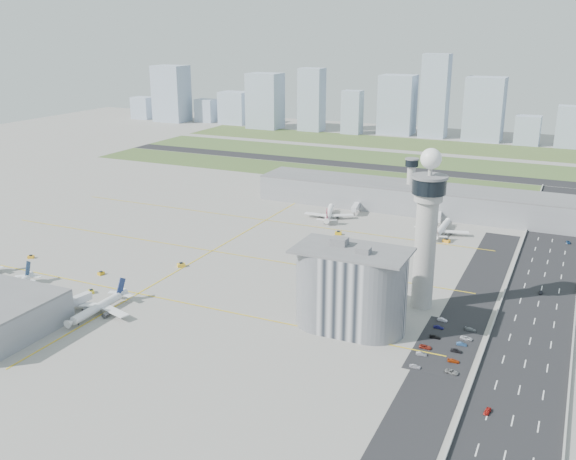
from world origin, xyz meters
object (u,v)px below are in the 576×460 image
at_px(secondary_tower, 411,179).
at_px(jet_bridge_far_0, 357,206).
at_px(airplane_far_b, 442,225).
at_px(car_hw_1, 541,292).
at_px(control_tower, 427,223).
at_px(car_lot_2, 425,347).
at_px(airplane_near_c, 96,303).
at_px(car_lot_3, 435,337).
at_px(car_hw_2, 568,242).
at_px(airplane_far_a, 329,210).
at_px(jet_bridge_near_2, 61,310).
at_px(jet_bridge_near_1, 5,297).
at_px(jet_bridge_far_1, 439,216).
at_px(tug_3, 181,265).
at_px(tug_1, 91,291).
at_px(car_lot_8, 456,351).
at_px(tug_4, 338,233).
at_px(tug_5, 446,240).
at_px(car_lot_5, 442,320).
at_px(tug_0, 31,257).
at_px(admin_building, 351,289).
at_px(airplane_near_b, 12,285).
at_px(car_lot_1, 421,354).
at_px(car_lot_4, 439,327).
at_px(car_lot_6, 452,372).
at_px(car_lot_10, 466,338).
at_px(car_hw_4, 546,211).
at_px(car_lot_0, 415,366).
at_px(car_hw_0, 487,411).
at_px(car_lot_9, 462,344).
at_px(tug_2, 101,273).

relative_size(secondary_tower, jet_bridge_far_0, 2.28).
relative_size(airplane_far_b, car_hw_1, 9.29).
distance_m(control_tower, airplane_far_b, 105.27).
bearing_deg(car_lot_2, airplane_near_c, 103.20).
height_order(car_lot_3, car_hw_2, car_hw_2).
height_order(airplane_far_a, airplane_far_b, airplane_far_b).
xyz_separation_m(jet_bridge_near_2, car_hw_2, (175.82, 179.91, -2.26)).
height_order(airplane_far_a, jet_bridge_near_1, airplane_far_a).
distance_m(jet_bridge_far_1, tug_3, 157.97).
bearing_deg(secondary_tower, tug_1, -115.19).
distance_m(control_tower, car_lot_8, 52.14).
relative_size(tug_4, car_lot_2, 0.82).
relative_size(tug_5, car_lot_5, 0.98).
bearing_deg(jet_bridge_near_2, tug_0, 64.22).
bearing_deg(admin_building, secondary_tower, 97.29).
bearing_deg(car_lot_3, airplane_near_b, 99.59).
height_order(car_lot_1, car_lot_4, car_lot_4).
height_order(airplane_near_b, car_lot_2, airplane_near_b).
xyz_separation_m(jet_bridge_far_0, car_lot_8, (90.43, -157.46, -2.19)).
xyz_separation_m(airplane_far_a, tug_3, (-33.36, -105.79, -3.78)).
bearing_deg(tug_3, car_lot_6, 26.07).
bearing_deg(admin_building, car_lot_3, 6.98).
xyz_separation_m(secondary_tower, airplane_far_b, (29.01, -41.97, -13.87)).
bearing_deg(admin_building, airplane_far_b, 86.91).
xyz_separation_m(car_lot_10, car_hw_4, (13.78, 193.55, -0.01)).
distance_m(car_lot_3, car_lot_6, 24.83).
bearing_deg(airplane_near_c, airplane_far_b, 148.29).
xyz_separation_m(secondary_tower, car_lot_0, (52.14, -192.07, -18.17)).
bearing_deg(car_hw_0, car_lot_10, 115.05).
relative_size(car_lot_4, car_hw_1, 0.98).
height_order(jet_bridge_near_2, tug_4, jet_bridge_near_2).
bearing_deg(admin_building, airplane_near_b, -166.90).
bearing_deg(jet_bridge_near_1, car_lot_4, -62.78).
height_order(tug_5, car_lot_3, tug_5).
height_order(airplane_near_b, car_lot_0, airplane_near_b).
distance_m(car_lot_3, car_hw_1, 67.75).
distance_m(jet_bridge_far_0, tug_1, 180.31).
xyz_separation_m(tug_1, car_lot_9, (151.61, 18.22, -0.27)).
bearing_deg(car_hw_4, jet_bridge_near_1, -135.83).
distance_m(jet_bridge_near_2, car_hw_2, 251.57).
xyz_separation_m(secondary_tower, car_lot_1, (52.02, -182.73, -18.19)).
bearing_deg(tug_2, tug_1, -50.64).
relative_size(tug_2, car_lot_5, 0.76).
xyz_separation_m(airplane_near_c, tug_0, (-73.35, 37.29, -4.00)).
distance_m(admin_building, tug_1, 112.45).
bearing_deg(tug_2, car_hw_0, -2.89).
relative_size(car_lot_6, car_hw_2, 1.07).
distance_m(jet_bridge_near_1, tug_4, 169.76).
height_order(airplane_far_a, car_lot_4, airplane_far_a).
bearing_deg(tug_5, car_lot_5, -151.61).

